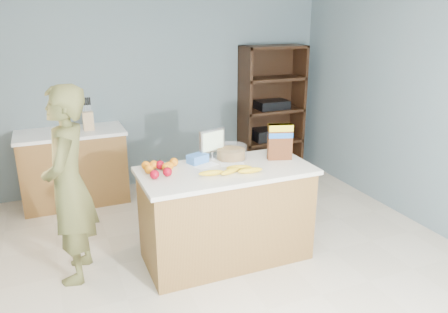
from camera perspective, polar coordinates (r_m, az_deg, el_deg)
name	(u,v)px	position (r m, az deg, el deg)	size (l,w,h in m)	color
floor	(239,273)	(4.07, 1.96, -14.94)	(4.50, 5.00, 0.02)	beige
walls	(241,91)	(3.45, 2.26, 8.59)	(4.52, 5.02, 2.51)	slate
counter_peninsula	(226,217)	(4.11, 0.27, -7.97)	(1.56, 0.76, 0.90)	brown
back_cabinet	(74,167)	(5.59, -19.01, -1.30)	(1.24, 0.62, 0.90)	brown
shelving_unit	(270,112)	(6.35, 6.01, 5.81)	(0.90, 0.40, 1.80)	black
person	(69,186)	(3.89, -19.61, -3.65)	(0.62, 0.41, 1.70)	brown
knife_block	(88,120)	(5.42, -17.33, 4.54)	(0.12, 0.10, 0.31)	tan
envelopes	(220,165)	(4.00, -0.58, -1.11)	(0.48, 0.23, 0.00)	white
bananas	(233,170)	(3.80, 1.17, -1.83)	(0.57, 0.20, 0.05)	gold
apples	(161,170)	(3.80, -8.27, -1.80)	(0.20, 0.30, 0.08)	maroon
oranges	(160,166)	(3.91, -8.39, -1.20)	(0.33, 0.19, 0.08)	orange
blue_carton	(198,159)	(4.06, -3.47, -0.27)	(0.18, 0.12, 0.08)	blue
salad_bowl	(231,153)	(4.17, 0.91, 0.52)	(0.30, 0.30, 0.13)	#267219
tv	(212,142)	(4.16, -1.56, 1.92)	(0.28, 0.12, 0.28)	silver
cereal_box	(280,139)	(4.14, 7.33, 2.26)	(0.24, 0.15, 0.34)	#592B14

